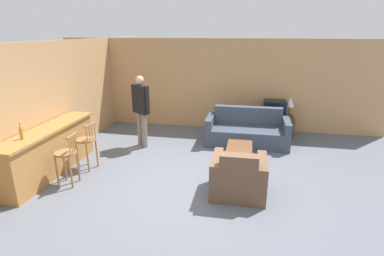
# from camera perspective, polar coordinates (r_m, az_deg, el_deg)

# --- Properties ---
(ground_plane) EXTENTS (24.00, 24.00, 0.00)m
(ground_plane) POSITION_cam_1_polar(r_m,az_deg,el_deg) (5.81, 0.10, -10.74)
(ground_plane) COLOR #565B66
(wall_back) EXTENTS (9.40, 0.08, 2.60)m
(wall_back) POSITION_cam_1_polar(r_m,az_deg,el_deg) (8.84, 4.54, 8.25)
(wall_back) COLOR tan
(wall_back) RESTS_ON ground_plane
(wall_left) EXTENTS (0.08, 8.66, 2.60)m
(wall_left) POSITION_cam_1_polar(r_m,az_deg,el_deg) (7.74, -22.49, 5.54)
(wall_left) COLOR tan
(wall_left) RESTS_ON ground_plane
(bar_counter) EXTENTS (0.55, 2.57, 0.96)m
(bar_counter) POSITION_cam_1_polar(r_m,az_deg,el_deg) (6.70, -25.47, -3.96)
(bar_counter) COLOR #A87038
(bar_counter) RESTS_ON ground_plane
(bar_chair_near) EXTENTS (0.41, 0.41, 1.00)m
(bar_chair_near) POSITION_cam_1_polar(r_m,az_deg,el_deg) (6.06, -22.74, -5.11)
(bar_chair_near) COLOR #996638
(bar_chair_near) RESTS_ON ground_plane
(bar_chair_mid) EXTENTS (0.47, 0.47, 1.00)m
(bar_chair_mid) POSITION_cam_1_polar(r_m,az_deg,el_deg) (6.61, -19.45, -2.80)
(bar_chair_mid) COLOR #996638
(bar_chair_mid) RESTS_ON ground_plane
(couch_far) EXTENTS (2.07, 0.94, 0.91)m
(couch_far) POSITION_cam_1_polar(r_m,az_deg,el_deg) (7.84, 10.44, -0.69)
(couch_far) COLOR #384251
(couch_far) RESTS_ON ground_plane
(armchair_near) EXTENTS (0.95, 0.89, 0.88)m
(armchair_near) POSITION_cam_1_polar(r_m,az_deg,el_deg) (5.42, 8.85, -9.38)
(armchair_near) COLOR brown
(armchair_near) RESTS_ON ground_plane
(coffee_table) EXTENTS (0.55, 1.00, 0.37)m
(coffee_table) POSITION_cam_1_polar(r_m,az_deg,el_deg) (6.62, 9.00, -4.14)
(coffee_table) COLOR brown
(coffee_table) RESTS_ON ground_plane
(tv_unit) EXTENTS (1.07, 0.52, 0.53)m
(tv_unit) POSITION_cam_1_polar(r_m,az_deg,el_deg) (8.71, 15.19, 0.51)
(tv_unit) COLOR #513823
(tv_unit) RESTS_ON ground_plane
(tv) EXTENTS (0.60, 0.42, 0.45)m
(tv) POSITION_cam_1_polar(r_m,az_deg,el_deg) (8.57, 15.46, 3.63)
(tv) COLOR black
(tv) RESTS_ON tv_unit
(bottle) EXTENTS (0.06, 0.06, 0.29)m
(bottle) POSITION_cam_1_polar(r_m,az_deg,el_deg) (6.07, -29.79, -0.66)
(bottle) COLOR #B27A23
(bottle) RESTS_ON bar_counter
(table_lamp) EXTENTS (0.23, 0.23, 0.54)m
(table_lamp) POSITION_cam_1_polar(r_m,az_deg,el_deg) (8.58, 18.20, 4.55)
(table_lamp) COLOR brown
(table_lamp) RESTS_ON tv_unit
(person_by_window) EXTENTS (0.52, 0.42, 1.78)m
(person_by_window) POSITION_cam_1_polar(r_m,az_deg,el_deg) (7.42, -9.69, 3.86)
(person_by_window) COLOR #756B5B
(person_by_window) RESTS_ON ground_plane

